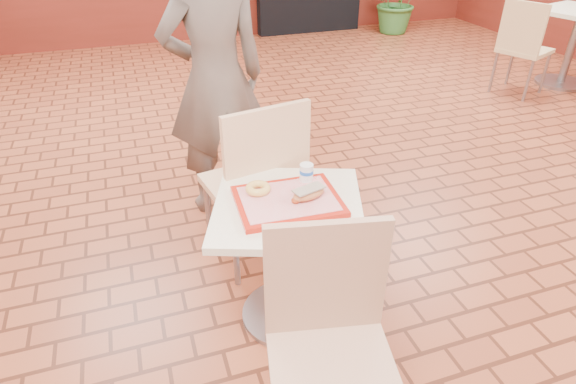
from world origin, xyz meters
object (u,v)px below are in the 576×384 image
object	(u,v)px
main_table	(288,244)
long_john_donut	(308,194)
serving_tray	(288,201)
chair_second_left	(523,44)
ring_donut	(258,188)
paper_cup	(306,172)
second_table	(575,35)
chair_main_back	(258,179)
customer	(215,79)
chair_main_front	(330,339)
potted_plant	(398,0)

from	to	relation	value
main_table	long_john_donut	bearing A→B (deg)	-18.30
serving_tray	chair_second_left	xyz separation A→B (m)	(3.29, 2.25, -0.16)
ring_donut	main_table	bearing A→B (deg)	-40.84
ring_donut	paper_cup	xyz separation A→B (m)	(0.24, 0.03, 0.02)
ring_donut	chair_second_left	distance (m)	4.03
ring_donut	second_table	size ratio (longest dim) A/B	0.14
chair_main_back	paper_cup	size ratio (longest dim) A/B	12.51
main_table	second_table	world-z (taller)	second_table
main_table	long_john_donut	world-z (taller)	long_john_donut
customer	serving_tray	distance (m)	1.16
customer	paper_cup	bearing A→B (deg)	96.75
second_table	paper_cup	bearing A→B (deg)	-150.53
chair_main_front	chair_second_left	size ratio (longest dim) A/B	0.98
paper_cup	chair_main_front	bearing A→B (deg)	-104.24
long_john_donut	second_table	size ratio (longest dim) A/B	0.21
main_table	long_john_donut	size ratio (longest dim) A/B	3.96
ring_donut	potted_plant	world-z (taller)	potted_plant
chair_main_front	ring_donut	bearing A→B (deg)	105.86
chair_second_left	customer	bearing A→B (deg)	85.08
long_john_donut	chair_main_front	bearing A→B (deg)	-103.22
main_table	chair_main_front	xyz separation A→B (m)	(-0.06, -0.63, 0.06)
customer	second_table	size ratio (longest dim) A/B	2.20
main_table	customer	world-z (taller)	customer
chair_main_back	main_table	bearing A→B (deg)	81.22
chair_main_front	customer	size ratio (longest dim) A/B	0.53
ring_donut	chair_second_left	size ratio (longest dim) A/B	0.12
chair_main_front	chair_main_back	bearing A→B (deg)	99.58
long_john_donut	chair_second_left	xyz separation A→B (m)	(3.21, 2.28, -0.20)
chair_main_front	serving_tray	xyz separation A→B (m)	(0.06, 0.63, 0.17)
chair_main_front	second_table	bearing A→B (deg)	47.83
chair_main_back	customer	world-z (taller)	customer
main_table	chair_second_left	bearing A→B (deg)	34.42
chair_main_back	potted_plant	size ratio (longest dim) A/B	1.06
chair_main_front	serving_tray	distance (m)	0.65
ring_donut	potted_plant	distance (m)	6.11
customer	ring_donut	world-z (taller)	customer
second_table	ring_donut	bearing A→B (deg)	-151.64
paper_cup	potted_plant	world-z (taller)	potted_plant
chair_second_left	serving_tray	bearing A→B (deg)	101.17
long_john_donut	ring_donut	bearing A→B (deg)	147.58
customer	long_john_donut	world-z (taller)	customer
customer	potted_plant	xyz separation A→B (m)	(3.53, 3.92, -0.41)
ring_donut	long_john_donut	bearing A→B (deg)	-32.42
main_table	paper_cup	distance (m)	0.34
chair_second_left	potted_plant	bearing A→B (deg)	-26.57
chair_main_front	customer	world-z (taller)	customer
customer	potted_plant	distance (m)	5.29
chair_main_back	potted_plant	world-z (taller)	chair_main_back
customer	chair_second_left	world-z (taller)	customer
second_table	main_table	bearing A→B (deg)	-149.99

